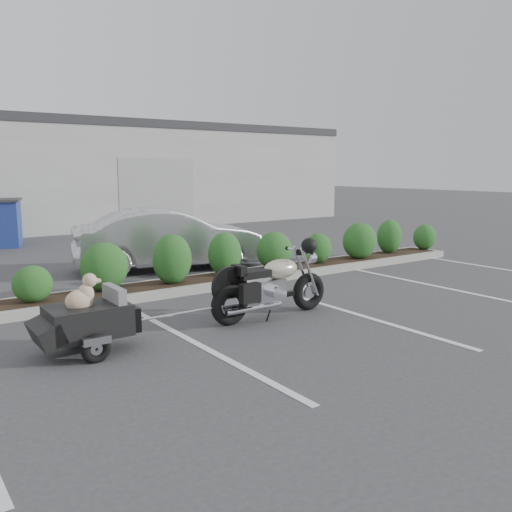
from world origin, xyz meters
TOP-DOWN VIEW (x-y plane):
  - ground at (0.00, 0.00)m, footprint 90.00×90.00m
  - planter_kerb at (1.00, 2.20)m, footprint 12.00×1.00m
  - building at (0.00, 17.00)m, footprint 26.00×10.00m
  - motorcycle at (0.04, -0.27)m, footprint 2.08×0.70m
  - pet_trailer at (-2.74, -0.25)m, footprint 1.65×0.92m
  - sedan at (0.58, 4.22)m, footprint 4.33×2.40m

SIDE VIEW (x-z plane):
  - ground at x=0.00m, z-range 0.00..0.00m
  - planter_kerb at x=1.00m, z-range 0.00..0.15m
  - pet_trailer at x=-2.74m, z-range -0.08..0.91m
  - motorcycle at x=0.04m, z-range -0.12..1.08m
  - sedan at x=0.58m, z-range 0.00..1.35m
  - building at x=0.00m, z-range 0.00..4.00m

